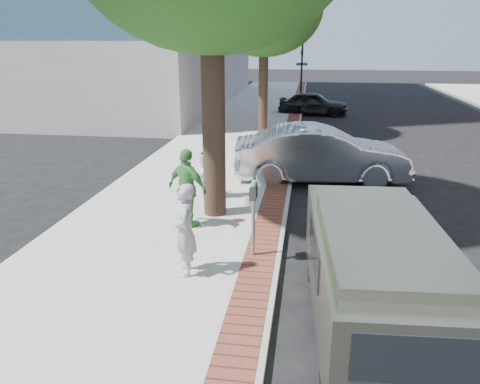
% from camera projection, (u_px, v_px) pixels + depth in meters
% --- Properties ---
extents(ground, '(120.00, 120.00, 0.00)m').
position_uv_depth(ground, '(226.00, 255.00, 9.29)').
color(ground, black).
rests_on(ground, ground).
extents(sidewalk, '(5.00, 60.00, 0.15)m').
position_uv_depth(sidewalk, '(224.00, 155.00, 17.00)').
color(sidewalk, '#9E9991').
rests_on(sidewalk, ground).
extents(brick_strip, '(0.60, 60.00, 0.01)m').
position_uv_depth(brick_strip, '(285.00, 155.00, 16.67)').
color(brick_strip, brown).
rests_on(brick_strip, sidewalk).
extents(curb, '(0.10, 60.00, 0.15)m').
position_uv_depth(curb, '(294.00, 157.00, 16.64)').
color(curb, gray).
rests_on(curb, ground).
extents(office_base, '(18.20, 22.20, 4.00)m').
position_uv_depth(office_base, '(92.00, 72.00, 31.16)').
color(office_base, gray).
rests_on(office_base, ground).
extents(signal_near, '(0.70, 0.15, 3.80)m').
position_uv_depth(signal_near, '(302.00, 70.00, 29.14)').
color(signal_near, black).
rests_on(signal_near, ground).
extents(tree_far, '(4.80, 4.80, 7.14)m').
position_uv_depth(tree_far, '(264.00, 8.00, 18.99)').
color(tree_far, black).
rests_on(tree_far, sidewalk).
extents(parking_meter, '(0.12, 0.32, 1.47)m').
position_uv_depth(parking_meter, '(253.00, 203.00, 8.63)').
color(parking_meter, gray).
rests_on(parking_meter, sidewalk).
extents(person_gray, '(0.54, 0.68, 1.64)m').
position_uv_depth(person_gray, '(185.00, 230.00, 8.01)').
color(person_gray, '#9B9B9F').
rests_on(person_gray, sidewalk).
extents(person_officer, '(0.83, 0.93, 1.59)m').
position_uv_depth(person_officer, '(210.00, 168.00, 12.01)').
color(person_officer, '#9CC8F1').
rests_on(person_officer, sidewalk).
extents(person_green, '(1.10, 0.83, 1.74)m').
position_uv_depth(person_green, '(187.00, 188.00, 10.09)').
color(person_green, '#448F41').
rests_on(person_green, sidewalk).
extents(sedan_silver, '(5.24, 2.33, 1.67)m').
position_uv_depth(sedan_silver, '(321.00, 154.00, 13.83)').
color(sedan_silver, silver).
rests_on(sedan_silver, ground).
extents(bg_car, '(3.91, 1.75, 1.31)m').
position_uv_depth(bg_car, '(313.00, 103.00, 26.21)').
color(bg_car, black).
rests_on(bg_car, ground).
extents(van, '(2.01, 4.64, 1.68)m').
position_uv_depth(van, '(374.00, 268.00, 6.80)').
color(van, gray).
rests_on(van, ground).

